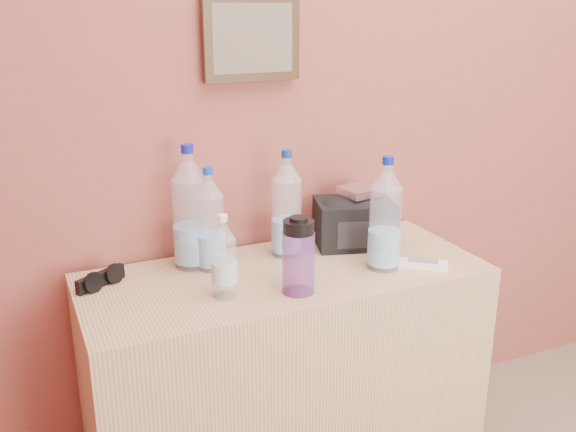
# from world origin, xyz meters

# --- Properties ---
(picture_frame) EXTENTS (0.30, 0.03, 0.25)m
(picture_frame) POSITION_xyz_m (-0.56, 1.98, 1.40)
(picture_frame) COLOR #382311
(picture_frame) RESTS_ON room_shell
(dresser) EXTENTS (1.19, 0.50, 0.75)m
(dresser) POSITION_xyz_m (-0.56, 1.73, 0.37)
(dresser) COLOR tan
(dresser) RESTS_ON ground
(pet_large_a) EXTENTS (0.10, 0.10, 0.37)m
(pet_large_a) POSITION_xyz_m (-0.80, 1.89, 0.91)
(pet_large_a) COLOR white
(pet_large_a) RESTS_ON dresser
(pet_large_b) EXTENTS (0.08, 0.08, 0.31)m
(pet_large_b) POSITION_xyz_m (-0.75, 1.85, 0.88)
(pet_large_b) COLOR white
(pet_large_b) RESTS_ON dresser
(pet_large_c) EXTENTS (0.09, 0.09, 0.34)m
(pet_large_c) POSITION_xyz_m (-0.50, 1.86, 0.89)
(pet_large_c) COLOR #C5EDFB
(pet_large_c) RESTS_ON dresser
(pet_large_d) EXTENTS (0.09, 0.09, 0.34)m
(pet_large_d) POSITION_xyz_m (-0.28, 1.64, 0.90)
(pet_large_d) COLOR silver
(pet_large_d) RESTS_ON dresser
(pet_small) EXTENTS (0.07, 0.07, 0.23)m
(pet_small) POSITION_xyz_m (-0.77, 1.65, 0.85)
(pet_small) COLOR silver
(pet_small) RESTS_ON dresser
(nalgene_bottle) EXTENTS (0.09, 0.09, 0.22)m
(nalgene_bottle) POSITION_xyz_m (-0.58, 1.59, 0.85)
(nalgene_bottle) COLOR purple
(nalgene_bottle) RESTS_ON dresser
(sunglasses) EXTENTS (0.17, 0.13, 0.04)m
(sunglasses) POSITION_xyz_m (-1.07, 1.85, 0.77)
(sunglasses) COLOR black
(sunglasses) RESTS_ON dresser
(ac_remote) EXTENTS (0.14, 0.12, 0.02)m
(ac_remote) POSITION_xyz_m (-0.17, 1.59, 0.75)
(ac_remote) COLOR beige
(ac_remote) RESTS_ON dresser
(toiletry_bag) EXTENTS (0.29, 0.24, 0.17)m
(toiletry_bag) POSITION_xyz_m (-0.26, 1.85, 0.83)
(toiletry_bag) COLOR black
(toiletry_bag) RESTS_ON dresser
(foil_packet) EXTENTS (0.14, 0.12, 0.03)m
(foil_packet) POSITION_xyz_m (-0.24, 1.84, 0.93)
(foil_packet) COLOR silver
(foil_packet) RESTS_ON toiletry_bag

